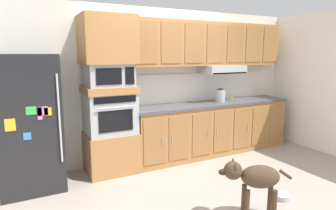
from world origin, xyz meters
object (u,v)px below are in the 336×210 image
object	(u,v)px
refrigerator	(29,123)
microwave	(109,75)
dog_food_bowl	(282,196)
dog	(254,178)
screwdriver	(232,99)
built_in_oven	(110,113)
electric_kettle	(220,96)

from	to	relation	value
refrigerator	microwave	bearing A→B (deg)	3.56
microwave	dog_food_bowl	size ratio (longest dim) A/B	3.22
microwave	dog	world-z (taller)	microwave
dog_food_bowl	screwdriver	bearing A→B (deg)	68.03
refrigerator	dog	xyz separation A→B (m)	(2.08, -1.88, -0.43)
microwave	dog_food_bowl	bearing A→B (deg)	-48.80
built_in_oven	microwave	world-z (taller)	microwave
dog	dog_food_bowl	xyz separation A→B (m)	(0.61, 0.12, -0.42)
electric_kettle	dog_food_bowl	world-z (taller)	electric_kettle
refrigerator	microwave	world-z (taller)	refrigerator
microwave	built_in_oven	bearing A→B (deg)	179.23
refrigerator	built_in_oven	xyz separation A→B (m)	(1.09, 0.07, 0.02)
refrigerator	dog_food_bowl	size ratio (longest dim) A/B	8.80
microwave	dog_food_bowl	distance (m)	2.82
screwdriver	dog	world-z (taller)	screwdriver
microwave	dog_food_bowl	xyz separation A→B (m)	(1.60, -1.83, -1.43)
dog	refrigerator	bearing A→B (deg)	-13.99
electric_kettle	dog	world-z (taller)	electric_kettle
dog_food_bowl	built_in_oven	bearing A→B (deg)	131.20
microwave	dog	distance (m)	2.41
refrigerator	built_in_oven	size ratio (longest dim) A/B	2.51
built_in_oven	screwdriver	xyz separation A→B (m)	(2.38, 0.10, 0.03)
screwdriver	dog_food_bowl	xyz separation A→B (m)	(-0.78, -1.93, -0.90)
microwave	electric_kettle	world-z (taller)	microwave
electric_kettle	built_in_oven	bearing A→B (deg)	178.63
screwdriver	dog_food_bowl	distance (m)	2.26
built_in_oven	dog	world-z (taller)	built_in_oven
refrigerator	built_in_oven	distance (m)	1.09
screwdriver	dog	distance (m)	2.52
refrigerator	dog_food_bowl	world-z (taller)	refrigerator
refrigerator	screwdriver	size ratio (longest dim) A/B	10.51
built_in_oven	refrigerator	bearing A→B (deg)	-176.44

